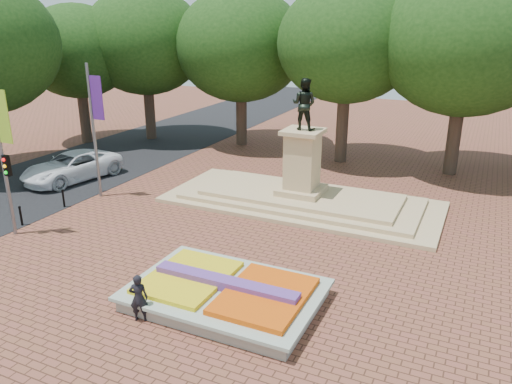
# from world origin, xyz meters

# --- Properties ---
(ground) EXTENTS (90.00, 90.00, 0.00)m
(ground) POSITION_xyz_m (0.00, 0.00, 0.00)
(ground) COLOR brown
(ground) RESTS_ON ground
(asphalt_street) EXTENTS (9.00, 90.00, 0.02)m
(asphalt_street) POSITION_xyz_m (-15.00, 5.00, 0.01)
(asphalt_street) COLOR black
(asphalt_street) RESTS_ON ground
(flower_bed) EXTENTS (6.30, 4.30, 0.91)m
(flower_bed) POSITION_xyz_m (1.03, -2.00, 0.38)
(flower_bed) COLOR gray
(flower_bed) RESTS_ON ground
(monument) EXTENTS (14.00, 6.00, 6.40)m
(monument) POSITION_xyz_m (0.00, 8.00, 0.88)
(monument) COLOR tan
(monument) RESTS_ON ground
(tree_row_back) EXTENTS (44.80, 8.80, 10.43)m
(tree_row_back) POSITION_xyz_m (2.33, 18.00, 6.67)
(tree_row_back) COLOR #3A281F
(tree_row_back) RESTS_ON ground
(van) EXTENTS (3.81, 6.29, 1.63)m
(van) POSITION_xyz_m (-13.65, 6.03, 0.82)
(van) COLOR white
(van) RESTS_ON ground
(pedestrian) EXTENTS (0.70, 0.60, 1.62)m
(pedestrian) POSITION_xyz_m (-0.98, -4.05, 0.81)
(pedestrian) COLOR black
(pedestrian) RESTS_ON ground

